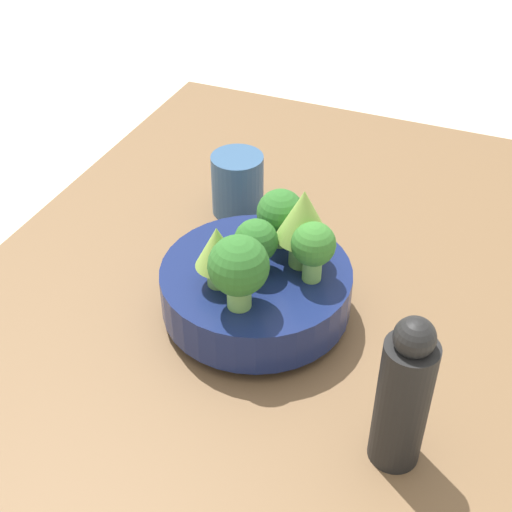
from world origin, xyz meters
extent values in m
plane|color=beige|center=(0.00, 0.00, 0.00)|extent=(6.00, 6.00, 0.00)
cube|color=brown|center=(0.00, 0.00, 0.02)|extent=(1.19, 0.80, 0.04)
cylinder|color=navy|center=(0.04, 0.03, 0.04)|extent=(0.10, 0.10, 0.01)
cylinder|color=navy|center=(0.04, 0.03, 0.08)|extent=(0.22, 0.22, 0.05)
cylinder|color=#6BA34C|center=(0.07, -0.01, 0.12)|extent=(0.03, 0.03, 0.04)
cone|color=#84AD47|center=(0.07, -0.01, 0.17)|extent=(0.06, 0.06, 0.06)
cylinder|color=#609347|center=(0.04, 0.03, 0.12)|extent=(0.03, 0.03, 0.02)
sphere|color=#2D6B28|center=(0.04, 0.03, 0.15)|extent=(0.05, 0.05, 0.05)
cylinder|color=#609347|center=(0.00, 0.06, 0.12)|extent=(0.02, 0.02, 0.03)
cone|color=#84AD47|center=(0.00, 0.06, 0.16)|extent=(0.05, 0.05, 0.05)
cylinder|color=#7AB256|center=(0.10, 0.03, 0.12)|extent=(0.03, 0.03, 0.02)
sphere|color=#2D6B28|center=(0.10, 0.03, 0.15)|extent=(0.06, 0.06, 0.06)
cylinder|color=#7AB256|center=(0.05, -0.03, 0.12)|extent=(0.02, 0.02, 0.03)
sphere|color=#387A2D|center=(0.05, -0.03, 0.15)|extent=(0.05, 0.05, 0.05)
cylinder|color=#7AB256|center=(-0.02, 0.03, 0.12)|extent=(0.03, 0.03, 0.03)
sphere|color=#2D6B28|center=(-0.02, 0.03, 0.16)|extent=(0.06, 0.06, 0.06)
cylinder|color=#33567F|center=(0.23, 0.14, 0.08)|extent=(0.07, 0.07, 0.09)
cylinder|color=black|center=(-0.10, -0.17, 0.11)|extent=(0.05, 0.05, 0.15)
sphere|color=black|center=(-0.10, -0.17, 0.19)|extent=(0.04, 0.04, 0.04)
camera|label=1|loc=(-0.54, -0.21, 0.61)|focal=50.00mm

